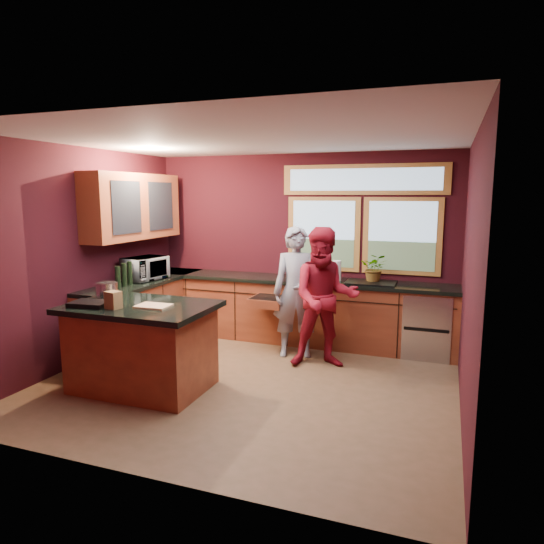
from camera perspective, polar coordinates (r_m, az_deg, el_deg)
The scene contains 14 objects.
floor at distance 5.66m, azimuth -2.73°, elevation -12.84°, with size 4.50×4.50×0.00m, color brown.
room_shell at distance 5.81m, azimuth -7.09°, elevation 5.91°, with size 4.52×4.02×2.71m.
back_counter at distance 6.99m, azimuth 4.15°, elevation -4.57°, with size 4.50×0.64×0.93m.
left_counter at distance 7.14m, azimuth -14.68°, elevation -4.54°, with size 0.64×2.30×0.93m.
island at distance 5.54m, azimuth -15.03°, elevation -8.42°, with size 1.55×1.05×0.95m.
person_grey at distance 6.33m, azimuth 2.93°, elevation -2.38°, with size 0.62×0.41×1.71m, color slate.
person_red at distance 5.96m, azimuth 6.23°, elevation -3.04°, with size 0.84×0.66×1.73m, color maroon.
microwave at distance 7.01m, azimuth -14.69°, elevation 0.40°, with size 0.58×0.39×0.32m, color #999999.
potted_plant at distance 6.73m, azimuth 11.97°, elevation 0.45°, with size 0.35×0.31×0.39m, color #999999.
paper_towel at distance 6.78m, azimuth 7.62°, elevation 0.15°, with size 0.12×0.12×0.28m, color white.
cutting_board at distance 5.26m, azimuth -13.77°, elevation -3.90°, with size 0.35×0.25×0.02m, color tan.
stock_pot at distance 5.84m, azimuth -18.85°, elevation -2.05°, with size 0.24×0.24×0.18m, color silver.
paper_bag at distance 5.29m, azimuth -18.16°, elevation -3.14°, with size 0.15×0.12×0.18m, color brown.
black_tray at distance 5.49m, azimuth -20.60°, elevation -3.53°, with size 0.40×0.28×0.05m, color black.
Camera 1 is at (2.04, -4.84, 2.12)m, focal length 32.00 mm.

